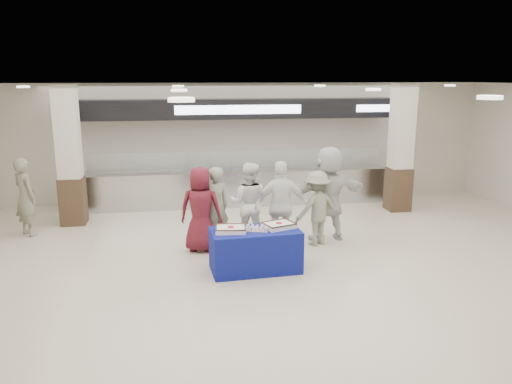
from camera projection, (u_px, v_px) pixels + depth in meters
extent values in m
plane|color=beige|center=(277.00, 285.00, 8.27)|extent=(14.00, 14.00, 0.00)
cube|color=#B9BBC0|center=(238.00, 188.00, 13.36)|extent=(8.00, 0.80, 0.90)
cube|color=#B9BBC0|center=(238.00, 171.00, 13.25)|extent=(8.00, 0.85, 0.04)
cube|color=white|center=(239.00, 160.00, 12.89)|extent=(7.60, 0.02, 0.50)
cube|color=black|center=(237.00, 109.00, 12.88)|extent=(8.40, 0.70, 0.50)
cube|color=white|center=(239.00, 110.00, 12.54)|extent=(3.20, 0.03, 0.22)
cube|color=white|center=(382.00, 108.00, 13.11)|extent=(1.40, 0.03, 0.18)
cube|color=#392719|center=(73.00, 201.00, 11.58)|extent=(0.55, 0.55, 1.10)
cube|color=beige|center=(67.00, 132.00, 11.22)|extent=(0.50, 0.50, 2.10)
cube|color=#392719|center=(398.00, 189.00, 12.79)|extent=(0.55, 0.55, 1.10)
cube|color=beige|center=(402.00, 126.00, 12.43)|extent=(0.50, 0.50, 2.10)
cube|color=navy|center=(255.00, 250.00, 8.80)|extent=(1.60, 0.89, 0.75)
cube|color=white|center=(231.00, 229.00, 8.61)|extent=(0.55, 0.45, 0.08)
cube|color=#412112|center=(231.00, 227.00, 8.60)|extent=(0.55, 0.45, 0.02)
cylinder|color=maroon|center=(231.00, 227.00, 8.60)|extent=(0.13, 0.13, 0.01)
cube|color=white|center=(279.00, 226.00, 8.84)|extent=(0.62, 0.55, 0.08)
cube|color=#412112|center=(279.00, 223.00, 8.83)|extent=(0.62, 0.55, 0.02)
cylinder|color=maroon|center=(279.00, 223.00, 8.83)|extent=(0.15, 0.15, 0.01)
cube|color=silver|center=(257.00, 230.00, 8.71)|extent=(0.50, 0.44, 0.02)
imported|color=maroon|center=(201.00, 209.00, 9.71)|extent=(0.93, 0.71, 1.69)
imported|color=gray|center=(215.00, 207.00, 9.93)|extent=(0.70, 0.58, 1.64)
imported|color=white|center=(249.00, 203.00, 10.17)|extent=(0.98, 0.87, 1.69)
imported|color=white|center=(281.00, 206.00, 9.75)|extent=(1.08, 0.51, 1.79)
imported|color=gray|center=(317.00, 208.00, 10.10)|extent=(1.12, 0.87, 1.53)
imported|color=silver|center=(328.00, 194.00, 10.36)|extent=(1.92, 0.94, 1.99)
imported|color=gray|center=(25.00, 197.00, 10.67)|extent=(0.72, 0.73, 1.70)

